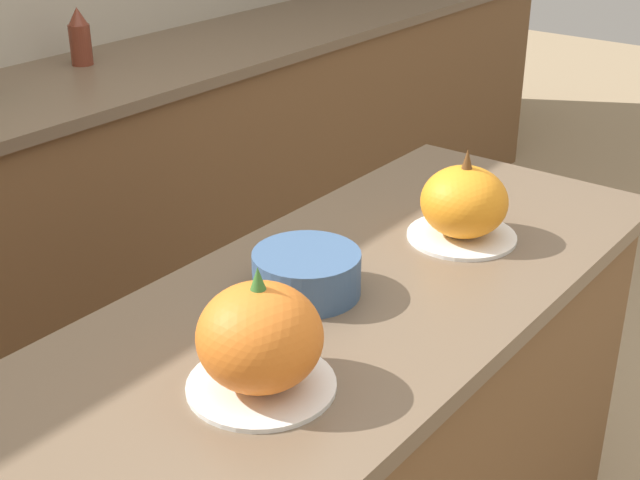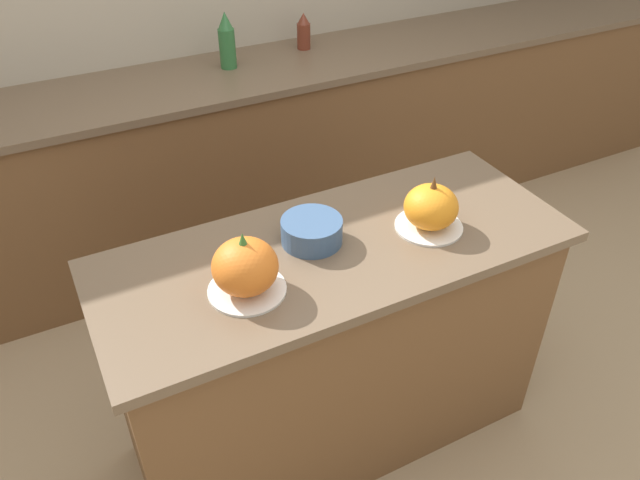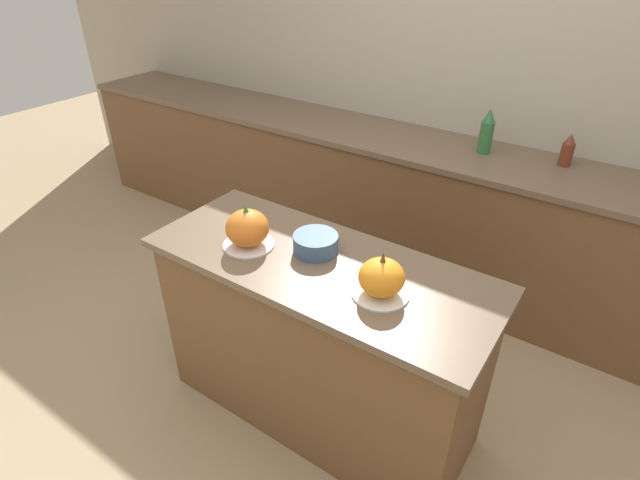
% 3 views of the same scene
% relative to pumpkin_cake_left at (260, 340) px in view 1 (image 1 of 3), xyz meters
% --- Properties ---
extents(pumpkin_cake_left, '(0.22, 0.22, 0.20)m').
position_rel_pumpkin_cake_left_xyz_m(pumpkin_cake_left, '(0.00, 0.00, 0.00)').
color(pumpkin_cake_left, white).
rests_on(pumpkin_cake_left, kitchen_island).
extents(pumpkin_cake_right, '(0.22, 0.22, 0.19)m').
position_rel_pumpkin_cake_left_xyz_m(pumpkin_cake_right, '(0.63, 0.02, -0.01)').
color(pumpkin_cake_right, white).
rests_on(pumpkin_cake_right, kitchen_island).
extents(bottle_short, '(0.07, 0.07, 0.18)m').
position_rel_pumpkin_cake_left_xyz_m(bottle_short, '(0.94, 1.55, 0.05)').
color(bottle_short, maroon).
rests_on(bottle_short, back_counter).
extents(mixing_bowl, '(0.19, 0.19, 0.08)m').
position_rel_pumpkin_cake_left_xyz_m(mixing_bowl, '(0.26, 0.12, -0.04)').
color(mixing_bowl, '#3D5B84').
rests_on(mixing_bowl, kitchen_island).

